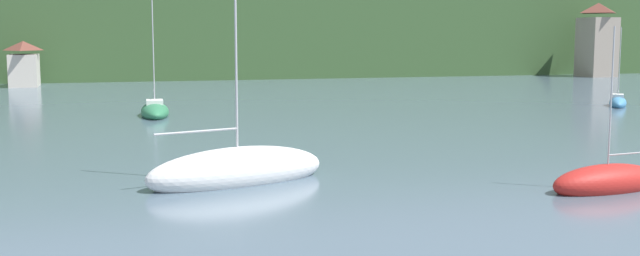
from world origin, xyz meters
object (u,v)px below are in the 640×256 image
at_px(shore_building_west, 24,64).
at_px(sailboat_far_11, 155,111).
at_px(sailboat_mid_8, 238,171).
at_px(shore_building_westcentral, 597,41).
at_px(sailboat_mid_2, 607,182).
at_px(sailboat_far_3, 618,102).

relative_size(shore_building_west, sailboat_far_11, 0.61).
bearing_deg(shore_building_west, sailboat_mid_8, -77.95).
bearing_deg(shore_building_westcentral, sailboat_far_11, -150.53).
height_order(shore_building_westcentral, sailboat_mid_2, shore_building_westcentral).
distance_m(sailboat_far_3, sailboat_mid_8, 42.86).
height_order(sailboat_mid_8, sailboat_far_11, sailboat_mid_8).
bearing_deg(sailboat_far_3, sailboat_far_11, 122.34).
xyz_separation_m(sailboat_far_3, sailboat_far_11, (-37.27, 2.92, 0.05)).
relative_size(shore_building_west, sailboat_mid_2, 0.87).
bearing_deg(shore_building_westcentral, sailboat_mid_8, -134.98).
bearing_deg(shore_building_westcentral, shore_building_west, 179.67).
bearing_deg(shore_building_west, sailboat_far_3, -38.60).
bearing_deg(sailboat_mid_8, sailboat_far_3, 15.64).
bearing_deg(shore_building_west, shore_building_westcentral, -0.33).
xyz_separation_m(sailboat_mid_2, sailboat_mid_8, (-13.08, 5.43, 0.14)).
height_order(shore_building_westcentral, sailboat_mid_8, sailboat_mid_8).
bearing_deg(sailboat_mid_2, sailboat_far_11, -72.57).
distance_m(shore_building_west, sailboat_far_11, 38.41).
relative_size(shore_building_westcentral, sailboat_mid_8, 0.91).
relative_size(shore_building_westcentral, sailboat_far_3, 1.52).
bearing_deg(sailboat_far_3, shore_building_west, 88.23).
bearing_deg(sailboat_mid_8, sailboat_mid_2, -40.05).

